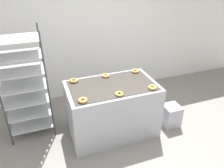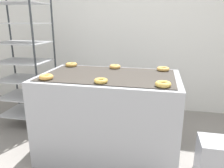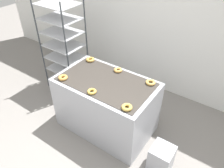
{
  "view_description": "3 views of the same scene",
  "coord_description": "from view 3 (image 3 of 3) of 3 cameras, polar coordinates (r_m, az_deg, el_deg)",
  "views": [
    {
      "loc": [
        -1.0,
        -2.09,
        2.53
      ],
      "look_at": [
        0.0,
        0.68,
        0.92
      ],
      "focal_mm": 35.0,
      "sensor_mm": 36.0,
      "label": 1
    },
    {
      "loc": [
        0.49,
        -1.41,
        1.42
      ],
      "look_at": [
        0.0,
        0.83,
        0.75
      ],
      "focal_mm": 35.0,
      "sensor_mm": 36.0,
      "label": 2
    },
    {
      "loc": [
        1.48,
        -1.3,
        2.68
      ],
      "look_at": [
        0.0,
        0.83,
        0.75
      ],
      "focal_mm": 35.0,
      "sensor_mm": 36.0,
      "label": 3
    }
  ],
  "objects": [
    {
      "name": "ground_plane",
      "position": [
        3.32,
        -8.57,
        -17.7
      ],
      "size": [
        14.0,
        14.0,
        0.0
      ],
      "primitive_type": "plane",
      "color": "gray"
    },
    {
      "name": "wall_back",
      "position": [
        3.94,
        11.35,
        17.03
      ],
      "size": [
        8.0,
        0.05,
        2.8
      ],
      "color": "white",
      "rests_on": "ground_plane"
    },
    {
      "name": "fryer_machine",
      "position": [
        3.33,
        -1.48,
        -5.53
      ],
      "size": [
        1.41,
        0.85,
        0.9
      ],
      "color": "#A8AAB2",
      "rests_on": "ground_plane"
    },
    {
      "name": "baking_rack_cart",
      "position": [
        4.08,
        -12.51,
        9.91
      ],
      "size": [
        0.69,
        0.53,
        1.77
      ],
      "color": "#33383D",
      "rests_on": "ground_plane"
    },
    {
      "name": "glaze_bin",
      "position": [
        3.08,
        12.7,
        -18.43
      ],
      "size": [
        0.28,
        0.29,
        0.39
      ],
      "color": "#A8AAB2",
      "rests_on": "ground_plane"
    },
    {
      "name": "donut_near_left",
      "position": [
        3.15,
        -12.67,
        1.66
      ],
      "size": [
        0.13,
        0.13,
        0.04
      ],
      "primitive_type": "torus",
      "color": "gold",
      "rests_on": "fryer_machine"
    },
    {
      "name": "donut_near_center",
      "position": [
        2.84,
        -5.32,
        -1.92
      ],
      "size": [
        0.12,
        0.12,
        0.04
      ],
      "primitive_type": "torus",
      "color": "gold",
      "rests_on": "fryer_machine"
    },
    {
      "name": "donut_near_right",
      "position": [
        2.6,
        3.91,
        -6.07
      ],
      "size": [
        0.13,
        0.13,
        0.04
      ],
      "primitive_type": "torus",
      "color": "gold",
      "rests_on": "fryer_machine"
    },
    {
      "name": "donut_far_left",
      "position": [
        3.52,
        -5.68,
        6.38
      ],
      "size": [
        0.14,
        0.14,
        0.04
      ],
      "primitive_type": "torus",
      "color": "gold",
      "rests_on": "fryer_machine"
    },
    {
      "name": "donut_far_center",
      "position": [
        3.24,
        1.65,
        3.65
      ],
      "size": [
        0.13,
        0.13,
        0.04
      ],
      "primitive_type": "torus",
      "color": "#D69D4E",
      "rests_on": "fryer_machine"
    },
    {
      "name": "donut_far_right",
      "position": [
        3.03,
        10.04,
        0.41
      ],
      "size": [
        0.14,
        0.14,
        0.04
      ],
      "primitive_type": "torus",
      "color": "#D6A350",
      "rests_on": "fryer_machine"
    }
  ]
}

